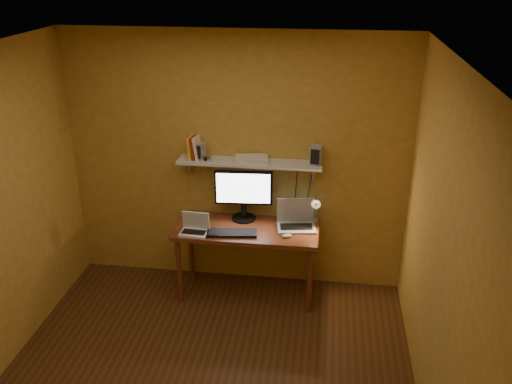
# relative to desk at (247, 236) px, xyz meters

# --- Properties ---
(room) EXTENTS (3.44, 3.24, 2.64)m
(room) POSITION_rel_desk_xyz_m (-0.15, -1.28, 0.64)
(room) COLOR #503014
(room) RESTS_ON ground
(desk) EXTENTS (1.40, 0.60, 0.75)m
(desk) POSITION_rel_desk_xyz_m (0.00, 0.00, 0.00)
(desk) COLOR brown
(desk) RESTS_ON ground
(wall_shelf) EXTENTS (1.40, 0.25, 0.21)m
(wall_shelf) POSITION_rel_desk_xyz_m (-0.00, 0.19, 0.69)
(wall_shelf) COLOR silver
(wall_shelf) RESTS_ON room
(monitor) EXTENTS (0.58, 0.26, 0.52)m
(monitor) POSITION_rel_desk_xyz_m (-0.06, 0.19, 0.38)
(monitor) COLOR black
(monitor) RESTS_ON desk
(laptop) EXTENTS (0.40, 0.32, 0.28)m
(laptop) POSITION_rel_desk_xyz_m (0.47, 0.10, 0.16)
(laptop) COLOR gray
(laptop) RESTS_ON desk
(netbook) EXTENTS (0.27, 0.21, 0.20)m
(netbook) POSITION_rel_desk_xyz_m (-0.48, -0.16, 0.14)
(netbook) COLOR silver
(netbook) RESTS_ON desk
(keyboard) EXTENTS (0.49, 0.22, 0.03)m
(keyboard) POSITION_rel_desk_xyz_m (-0.12, -0.15, 0.10)
(keyboard) COLOR black
(keyboard) RESTS_ON desk
(mouse) EXTENTS (0.11, 0.09, 0.03)m
(mouse) POSITION_rel_desk_xyz_m (0.40, -0.14, 0.10)
(mouse) COLOR silver
(mouse) RESTS_ON desk
(desk_lamp) EXTENTS (0.09, 0.23, 0.38)m
(desk_lamp) POSITION_rel_desk_xyz_m (0.66, 0.13, 0.29)
(desk_lamp) COLOR silver
(desk_lamp) RESTS_ON desk
(speaker_left) EXTENTS (0.12, 0.12, 0.17)m
(speaker_left) POSITION_rel_desk_xyz_m (-0.49, 0.19, 0.80)
(speaker_left) COLOR gray
(speaker_left) RESTS_ON wall_shelf
(speaker_right) EXTENTS (0.13, 0.13, 0.19)m
(speaker_right) POSITION_rel_desk_xyz_m (0.64, 0.19, 0.80)
(speaker_right) COLOR gray
(speaker_right) RESTS_ON wall_shelf
(books) EXTENTS (0.13, 0.16, 0.22)m
(books) POSITION_rel_desk_xyz_m (-0.54, 0.20, 0.82)
(books) COLOR yellow
(books) RESTS_ON wall_shelf
(shelf_camera) EXTENTS (0.10, 0.04, 0.06)m
(shelf_camera) POSITION_rel_desk_xyz_m (-0.42, 0.13, 0.74)
(shelf_camera) COLOR silver
(shelf_camera) RESTS_ON wall_shelf
(router) EXTENTS (0.34, 0.25, 0.05)m
(router) POSITION_rel_desk_xyz_m (0.02, 0.18, 0.74)
(router) COLOR silver
(router) RESTS_ON wall_shelf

